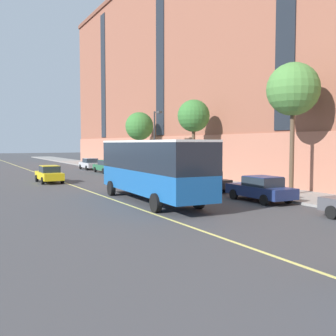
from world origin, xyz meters
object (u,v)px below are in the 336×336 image
Objects in this scene: street_tree_far_uptown at (194,116)px; city_bus at (152,167)px; street_lamp at (156,137)px; parked_car_black_0 at (204,180)px; parked_car_silver_1 at (130,170)px; parked_car_darkgray_5 at (159,174)px; street_tree_mid_block at (293,90)px; taxi_cab at (49,174)px; street_tree_far_downtown at (139,126)px; parked_car_navy_7 at (261,189)px; fire_hydrant at (258,189)px; parked_car_silver_6 at (90,164)px; parked_car_green_4 at (106,166)px.

city_bus is at bearing -133.02° from street_tree_far_uptown.
parked_car_black_0 is at bearing -98.64° from street_lamp.
parked_car_black_0 is at bearing -89.96° from parked_car_silver_1.
parked_car_silver_1 is 0.59× the size of street_tree_far_uptown.
street_tree_far_uptown reaches higher than city_bus.
street_tree_mid_block is at bearing -73.92° from parked_car_darkgray_5.
parked_car_silver_1 and taxi_cab have the same top height.
parked_car_darkgray_5 is 0.92× the size of taxi_cab.
parked_car_black_0 is at bearing -88.75° from parked_car_darkgray_5.
parked_car_navy_7 is at bearing -97.65° from street_tree_far_downtown.
parked_car_navy_7 is 2.63m from fire_hydrant.
taxi_cab is (-8.71, -15.67, -0.00)m from parked_car_silver_6.
parked_car_silver_6 is at bearing 96.20° from street_tree_mid_block.
parked_car_darkgray_5 is 20.51m from parked_car_silver_6.
street_tree_mid_block reaches higher than parked_car_black_0.
parked_car_navy_7 is 1.02× the size of taxi_cab.
taxi_cab is (-8.89, 18.02, -0.00)m from parked_car_navy_7.
parked_car_green_4 is 12.60m from taxi_cab.
parked_car_silver_1 is 7.06m from parked_car_green_4.
parked_car_navy_7 is 7.20m from street_tree_mid_block.
street_lamp is (1.75, 11.50, 3.47)m from parked_car_black_0.
city_bus is 7.84m from fire_hydrant.
street_lamp is (-1.67, -7.64, -1.35)m from street_tree_far_downtown.
parked_car_black_0 and taxi_cab have the same top height.
parked_car_navy_7 is 6.46× the size of fire_hydrant.
parked_car_silver_6 is at bearing 79.31° from city_bus.
parked_car_green_4 is 1.03× the size of taxi_cab.
city_bus is at bearing -112.81° from street_tree_far_downtown.
fire_hydrant is at bearing -56.65° from taxi_cab.
street_lamp is 9.27× the size of fire_hydrant.
parked_car_silver_6 is 0.99× the size of parked_car_navy_7.
parked_car_green_4 is 27.33m from street_tree_mid_block.
parked_car_black_0 and parked_car_navy_7 have the same top height.
city_bus is 2.48× the size of parked_car_navy_7.
parked_car_silver_1 is 9.46m from street_tree_far_uptown.
parked_car_black_0 is at bearing -100.12° from street_tree_far_downtown.
parked_car_silver_6 is at bearing 90.33° from parked_car_black_0.
parked_car_darkgray_5 is 9.97m from taxi_cab.
street_tree_far_uptown is 1.12× the size of street_lamp.
parked_car_darkgray_5 is at bearing -89.99° from parked_car_silver_6.
street_tree_far_downtown is (9.37, 22.28, 3.44)m from city_bus.
city_bus reaches higher than parked_car_black_0.
street_tree_far_downtown is at bearing 82.35° from parked_car_navy_7.
street_lamp reaches higher than city_bus.
street_lamp is (1.90, 4.46, 3.48)m from parked_car_darkgray_5.
parked_car_black_0 is 0.54× the size of street_tree_mid_block.
street_lamp is at bearing -54.26° from parked_car_silver_1.
city_bus reaches higher than parked_car_darkgray_5.
street_tree_far_uptown reaches higher than parked_car_green_4.
street_tree_far_uptown reaches higher than street_tree_far_downtown.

